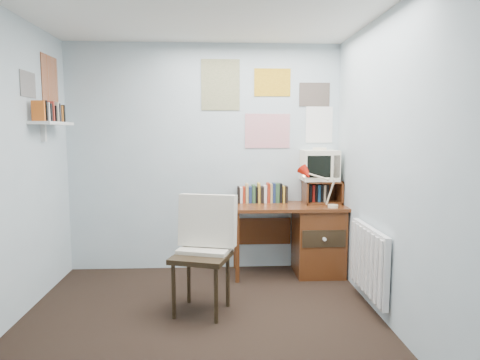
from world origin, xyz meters
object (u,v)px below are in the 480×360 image
object	(u,v)px
crt_tv	(319,164)
tv_riser	(322,192)
wall_shelf	(52,123)
radiator	(369,261)
desk	(313,237)
desk_chair	(201,257)
desk_lamp	(333,189)

from	to	relation	value
crt_tv	tv_riser	bearing A→B (deg)	-32.37
tv_riser	wall_shelf	size ratio (longest dim) A/B	0.65
crt_tv	radiator	distance (m)	1.33
radiator	desk	bearing A→B (deg)	107.24
desk	desk_chair	distance (m)	1.51
desk	wall_shelf	distance (m)	2.87
wall_shelf	crt_tv	bearing A→B (deg)	10.86
desk_chair	wall_shelf	world-z (taller)	wall_shelf
wall_shelf	desk_chair	bearing A→B (deg)	-22.31
desk	desk_chair	world-z (taller)	desk_chair
radiator	wall_shelf	size ratio (longest dim) A/B	1.29
tv_riser	radiator	bearing A→B (deg)	-80.72
crt_tv	wall_shelf	xyz separation A→B (m)	(-2.66, -0.51, 0.43)
crt_tv	radiator	xyz separation A→B (m)	(0.20, -1.06, -0.77)
desk	desk_lamp	bearing A→B (deg)	-46.93
radiator	wall_shelf	world-z (taller)	wall_shelf
wall_shelf	tv_riser	bearing A→B (deg)	10.32
desk_chair	radiator	size ratio (longest dim) A/B	1.21
desk	wall_shelf	xyz separation A→B (m)	(-2.57, -0.38, 1.21)
tv_riser	crt_tv	distance (m)	0.31
desk	crt_tv	distance (m)	0.80
desk	tv_riser	distance (m)	0.51
desk	wall_shelf	world-z (taller)	wall_shelf
crt_tv	wall_shelf	distance (m)	2.74
desk	desk_chair	size ratio (longest dim) A/B	1.24
wall_shelf	radiator	bearing A→B (deg)	-10.89
radiator	crt_tv	bearing A→B (deg)	100.78
desk_chair	crt_tv	distance (m)	1.80
tv_riser	radiator	world-z (taller)	tv_riser
crt_tv	desk_chair	bearing A→B (deg)	-139.42
tv_riser	radiator	xyz separation A→B (m)	(0.17, -1.04, -0.47)
desk_chair	wall_shelf	size ratio (longest dim) A/B	1.57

